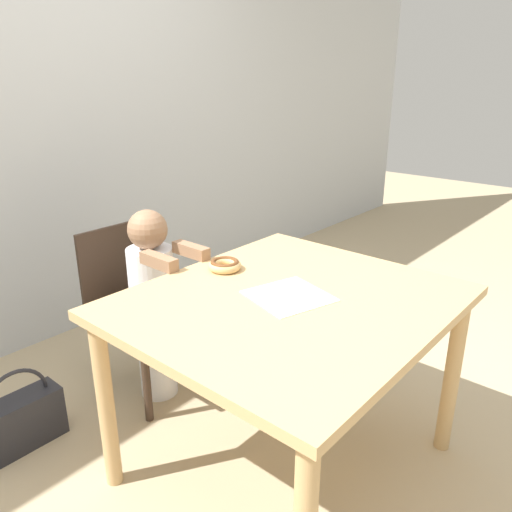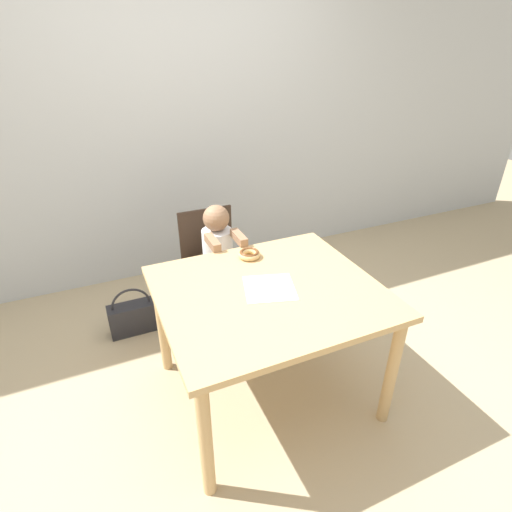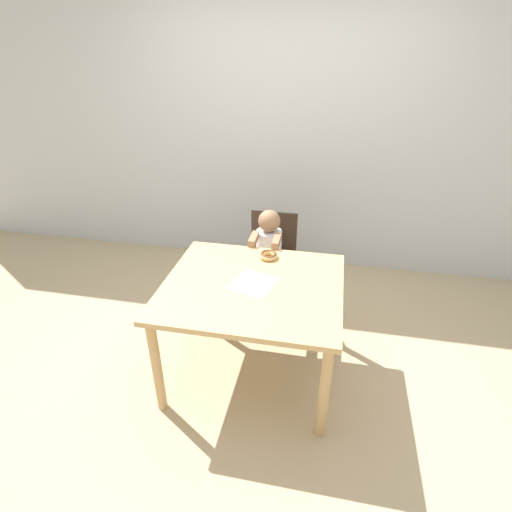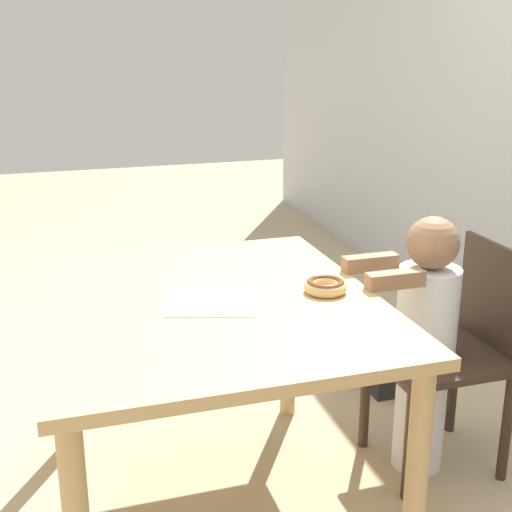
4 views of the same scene
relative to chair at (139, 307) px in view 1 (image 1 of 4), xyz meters
name	(u,v)px [view 1 (image 1 of 4)]	position (x,y,z in m)	size (l,w,h in m)	color
ground_plane	(285,462)	(0.02, -0.86, -0.42)	(12.00, 12.00, 0.00)	tan
wall_back	(33,114)	(0.02, 0.81, 0.83)	(8.00, 0.05, 2.50)	silver
dining_table	(289,321)	(0.02, -0.86, 0.21)	(1.11, 0.98, 0.72)	tan
chair	(139,307)	(0.00, 0.00, 0.00)	(0.39, 0.43, 0.78)	#38281E
child_figure	(154,303)	(0.00, -0.12, 0.06)	(0.22, 0.37, 0.90)	white
donut	(225,265)	(0.06, -0.51, 0.32)	(0.13, 0.13, 0.04)	#DBB270
napkin	(289,296)	(0.03, -0.85, 0.30)	(0.31, 0.31, 0.00)	white
handbag	(21,420)	(-0.60, 0.02, -0.30)	(0.33, 0.13, 0.35)	#232328
plate	(300,298)	(0.04, -0.89, 0.30)	(0.15, 0.15, 0.01)	white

